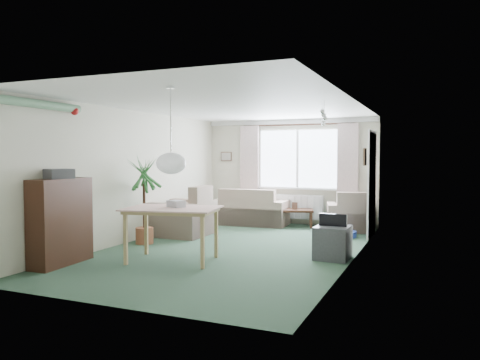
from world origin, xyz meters
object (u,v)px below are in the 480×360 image
at_px(sofa, 251,206).
at_px(armchair_left, 182,210).
at_px(tv_cube, 333,242).
at_px(armchair_corner, 350,211).
at_px(bookshelf, 61,222).
at_px(coffee_table, 293,218).
at_px(houseplant, 144,200).
at_px(pet_bed, 342,234).
at_px(dining_table, 172,235).

bearing_deg(sofa, armchair_left, 64.50).
bearing_deg(tv_cube, armchair_left, 163.68).
distance_m(armchair_corner, bookshelf, 5.76).
bearing_deg(coffee_table, houseplant, -122.78).
distance_m(coffee_table, tv_cube, 3.20).
xyz_separation_m(bookshelf, pet_bed, (3.31, 3.90, -0.57)).
height_order(houseplant, dining_table, houseplant).
bearing_deg(coffee_table, bookshelf, -113.69).
relative_size(bookshelf, tv_cube, 2.26).
xyz_separation_m(armchair_corner, armchair_left, (-2.98, -1.82, 0.07)).
xyz_separation_m(bookshelf, tv_cube, (3.54, 1.89, -0.37)).
relative_size(sofa, coffee_table, 1.89).
height_order(armchair_left, bookshelf, bookshelf).
relative_size(sofa, dining_table, 1.32).
distance_m(houseplant, tv_cube, 3.39).
distance_m(armchair_left, tv_cube, 3.36).
relative_size(armchair_left, coffee_table, 1.25).
bearing_deg(dining_table, coffee_table, 79.84).
height_order(sofa, pet_bed, sofa).
distance_m(sofa, armchair_corner, 2.23).
height_order(coffee_table, dining_table, dining_table).
xyz_separation_m(armchair_corner, tv_cube, (0.22, -2.82, -0.17)).
height_order(sofa, houseplant, houseplant).
bearing_deg(armchair_corner, sofa, -15.08).
bearing_deg(armchair_left, coffee_table, 136.24).
relative_size(armchair_corner, houseplant, 0.60).
relative_size(dining_table, pet_bed, 2.28).
bearing_deg(tv_cube, sofa, 131.77).
bearing_deg(bookshelf, tv_cube, 24.59).
xyz_separation_m(bookshelf, dining_table, (1.37, 0.80, -0.23)).
relative_size(sofa, armchair_corner, 1.78).
relative_size(sofa, pet_bed, 3.02).
height_order(bookshelf, pet_bed, bookshelf).
bearing_deg(coffee_table, armchair_corner, -1.16).
height_order(sofa, coffee_table, sofa).
height_order(sofa, armchair_left, armchair_left).
relative_size(armchair_left, tv_cube, 1.98).
height_order(houseplant, tv_cube, houseplant).
distance_m(armchair_corner, armchair_left, 3.49).
height_order(sofa, armchair_corner, armchair_corner).
distance_m(tv_cube, pet_bed, 2.03).
relative_size(dining_table, tv_cube, 2.27).
bearing_deg(dining_table, bookshelf, -149.62).
xyz_separation_m(sofa, armchair_corner, (2.23, -0.02, 0.00)).
relative_size(coffee_table, houseplant, 0.56).
bearing_deg(armchair_left, pet_bed, 108.32).
relative_size(houseplant, pet_bed, 2.85).
bearing_deg(houseplant, dining_table, -40.20).
bearing_deg(sofa, armchair_corner, 175.96).
height_order(armchair_corner, armchair_left, armchair_left).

